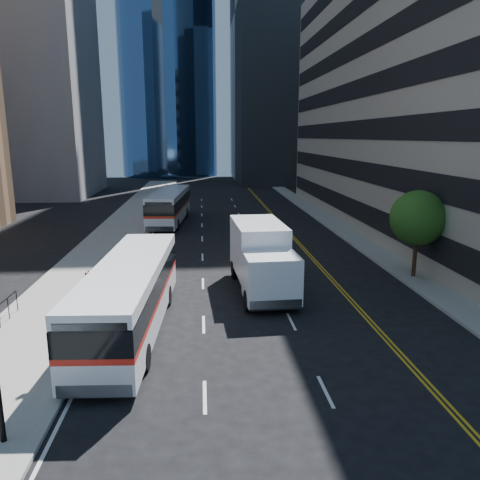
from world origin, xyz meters
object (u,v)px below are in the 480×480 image
Objects in this scene: bus_front at (130,294)px; box_truck at (261,257)px; bus_rear at (170,205)px; street_tree at (418,218)px.

box_truck reaches higher than bus_front.
bus_front is 1.56× the size of box_truck.
bus_front is 7.98m from box_truck.
box_truck is at bearing -68.42° from bus_rear.
street_tree reaches higher than box_truck.
street_tree is 0.66× the size of box_truck.
box_truck reaches higher than bus_rear.
box_truck is (6.28, -21.11, 0.22)m from bus_rear.
street_tree is 0.42× the size of bus_rear.
street_tree is 16.98m from bus_front.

